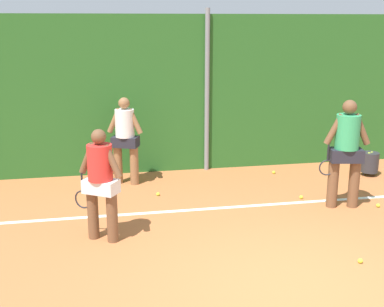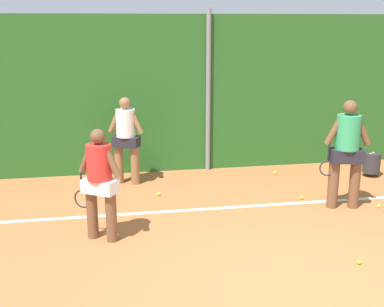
{
  "view_description": "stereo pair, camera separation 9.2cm",
  "coord_description": "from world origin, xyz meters",
  "px_view_note": "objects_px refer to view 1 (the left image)",
  "views": [
    {
      "loc": [
        -2.25,
        -5.04,
        3.18
      ],
      "look_at": [
        -0.74,
        3.0,
        0.98
      ],
      "focal_mm": 46.26,
      "sensor_mm": 36.0,
      "label": 1
    },
    {
      "loc": [
        -2.16,
        -5.06,
        3.18
      ],
      "look_at": [
        -0.74,
        3.0,
        0.98
      ],
      "focal_mm": 46.26,
      "sensor_mm": 36.0,
      "label": 2
    }
  ],
  "objects_px": {
    "player_backcourt_far": "(125,136)",
    "ball_hopper": "(370,162)",
    "tennis_ball_2": "(158,194)",
    "player_foreground_near": "(100,179)",
    "tennis_ball_3": "(378,205)",
    "tennis_ball_4": "(274,172)",
    "tennis_ball_5": "(301,197)",
    "player_midcourt": "(346,148)",
    "tennis_ball_1": "(360,261)"
  },
  "relations": [
    {
      "from": "tennis_ball_3",
      "to": "tennis_ball_5",
      "type": "xyz_separation_m",
      "value": [
        -1.16,
        0.65,
        0.0
      ]
    },
    {
      "from": "tennis_ball_1",
      "to": "tennis_ball_3",
      "type": "height_order",
      "value": "same"
    },
    {
      "from": "ball_hopper",
      "to": "tennis_ball_4",
      "type": "height_order",
      "value": "ball_hopper"
    },
    {
      "from": "player_foreground_near",
      "to": "tennis_ball_3",
      "type": "height_order",
      "value": "player_foreground_near"
    },
    {
      "from": "player_midcourt",
      "to": "player_backcourt_far",
      "type": "distance_m",
      "value": 4.17
    },
    {
      "from": "player_foreground_near",
      "to": "tennis_ball_3",
      "type": "relative_size",
      "value": 25.69
    },
    {
      "from": "tennis_ball_3",
      "to": "tennis_ball_2",
      "type": "bearing_deg",
      "value": 160.77
    },
    {
      "from": "tennis_ball_3",
      "to": "tennis_ball_4",
      "type": "xyz_separation_m",
      "value": [
        -1.13,
        2.22,
        0.0
      ]
    },
    {
      "from": "tennis_ball_1",
      "to": "tennis_ball_4",
      "type": "bearing_deg",
      "value": 86.7
    },
    {
      "from": "player_foreground_near",
      "to": "tennis_ball_1",
      "type": "distance_m",
      "value": 3.81
    },
    {
      "from": "player_midcourt",
      "to": "player_backcourt_far",
      "type": "relative_size",
      "value": 1.09
    },
    {
      "from": "player_midcourt",
      "to": "tennis_ball_3",
      "type": "height_order",
      "value": "player_midcourt"
    },
    {
      "from": "player_backcourt_far",
      "to": "ball_hopper",
      "type": "bearing_deg",
      "value": 18.2
    },
    {
      "from": "player_midcourt",
      "to": "tennis_ball_2",
      "type": "relative_size",
      "value": 28.82
    },
    {
      "from": "tennis_ball_2",
      "to": "tennis_ball_4",
      "type": "height_order",
      "value": "same"
    },
    {
      "from": "tennis_ball_2",
      "to": "tennis_ball_5",
      "type": "bearing_deg",
      "value": -14.23
    },
    {
      "from": "ball_hopper",
      "to": "tennis_ball_1",
      "type": "relative_size",
      "value": 7.78
    },
    {
      "from": "player_midcourt",
      "to": "ball_hopper",
      "type": "xyz_separation_m",
      "value": [
        1.44,
        1.59,
        -0.77
      ]
    },
    {
      "from": "player_foreground_near",
      "to": "tennis_ball_4",
      "type": "distance_m",
      "value": 4.62
    },
    {
      "from": "player_foreground_near",
      "to": "player_backcourt_far",
      "type": "xyz_separation_m",
      "value": [
        0.5,
        2.6,
        0.03
      ]
    },
    {
      "from": "tennis_ball_1",
      "to": "tennis_ball_2",
      "type": "height_order",
      "value": "same"
    },
    {
      "from": "tennis_ball_2",
      "to": "tennis_ball_3",
      "type": "distance_m",
      "value": 3.97
    },
    {
      "from": "tennis_ball_4",
      "to": "tennis_ball_5",
      "type": "bearing_deg",
      "value": -91.15
    },
    {
      "from": "ball_hopper",
      "to": "tennis_ball_2",
      "type": "bearing_deg",
      "value": -174.48
    },
    {
      "from": "player_midcourt",
      "to": "tennis_ball_2",
      "type": "xyz_separation_m",
      "value": [
        -3.13,
        1.15,
        -1.03
      ]
    },
    {
      "from": "player_backcourt_far",
      "to": "tennis_ball_3",
      "type": "height_order",
      "value": "player_backcourt_far"
    },
    {
      "from": "tennis_ball_3",
      "to": "tennis_ball_1",
      "type": "bearing_deg",
      "value": -126.32
    },
    {
      "from": "player_backcourt_far",
      "to": "tennis_ball_2",
      "type": "distance_m",
      "value": 1.38
    },
    {
      "from": "player_foreground_near",
      "to": "tennis_ball_5",
      "type": "xyz_separation_m",
      "value": [
        3.62,
        1.1,
        -0.92
      ]
    },
    {
      "from": "ball_hopper",
      "to": "tennis_ball_2",
      "type": "height_order",
      "value": "ball_hopper"
    },
    {
      "from": "player_foreground_near",
      "to": "tennis_ball_1",
      "type": "xyz_separation_m",
      "value": [
        3.42,
        -1.42,
        -0.92
      ]
    },
    {
      "from": "player_foreground_near",
      "to": "tennis_ball_3",
      "type": "xyz_separation_m",
      "value": [
        4.78,
        0.45,
        -0.92
      ]
    },
    {
      "from": "player_midcourt",
      "to": "tennis_ball_4",
      "type": "bearing_deg",
      "value": -65.5
    },
    {
      "from": "player_backcourt_far",
      "to": "tennis_ball_2",
      "type": "bearing_deg",
      "value": -35.08
    },
    {
      "from": "tennis_ball_4",
      "to": "tennis_ball_1",
      "type": "bearing_deg",
      "value": -93.3
    },
    {
      "from": "player_foreground_near",
      "to": "tennis_ball_1",
      "type": "relative_size",
      "value": 25.69
    },
    {
      "from": "tennis_ball_5",
      "to": "ball_hopper",
      "type": "bearing_deg",
      "value": 28.93
    },
    {
      "from": "player_foreground_near",
      "to": "player_backcourt_far",
      "type": "bearing_deg",
      "value": -68.72
    },
    {
      "from": "player_foreground_near",
      "to": "player_midcourt",
      "type": "relative_size",
      "value": 0.89
    },
    {
      "from": "player_midcourt",
      "to": "tennis_ball_5",
      "type": "relative_size",
      "value": 28.82
    },
    {
      "from": "tennis_ball_5",
      "to": "player_backcourt_far",
      "type": "bearing_deg",
      "value": 154.25
    },
    {
      "from": "tennis_ball_2",
      "to": "tennis_ball_3",
      "type": "relative_size",
      "value": 1.0
    },
    {
      "from": "player_foreground_near",
      "to": "ball_hopper",
      "type": "height_order",
      "value": "player_foreground_near"
    },
    {
      "from": "ball_hopper",
      "to": "tennis_ball_2",
      "type": "distance_m",
      "value": 4.59
    },
    {
      "from": "player_foreground_near",
      "to": "player_backcourt_far",
      "type": "distance_m",
      "value": 2.65
    },
    {
      "from": "tennis_ball_1",
      "to": "tennis_ball_5",
      "type": "bearing_deg",
      "value": 85.37
    },
    {
      "from": "tennis_ball_4",
      "to": "player_midcourt",
      "type": "bearing_deg",
      "value": -76.06
    },
    {
      "from": "ball_hopper",
      "to": "player_foreground_near",
      "type": "bearing_deg",
      "value": -158.61
    },
    {
      "from": "tennis_ball_1",
      "to": "tennis_ball_2",
      "type": "relative_size",
      "value": 1.0
    },
    {
      "from": "ball_hopper",
      "to": "player_backcourt_far",
      "type": "bearing_deg",
      "value": 175.44
    }
  ]
}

